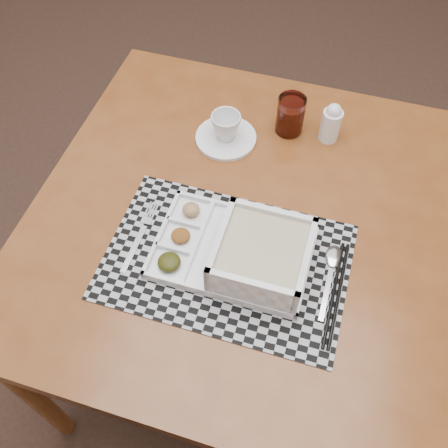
% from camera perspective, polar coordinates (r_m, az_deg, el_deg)
% --- Properties ---
extents(floor, '(5.00, 5.00, 0.00)m').
position_cam_1_polar(floor, '(2.23, -14.86, 7.01)').
color(floor, black).
rests_on(floor, ground).
extents(dining_table, '(1.00, 1.00, 0.71)m').
position_cam_1_polar(dining_table, '(1.16, 2.53, -1.14)').
color(dining_table, '#5B2910').
rests_on(dining_table, ground).
extents(placemat, '(0.52, 0.36, 0.00)m').
position_cam_1_polar(placemat, '(1.03, 0.30, -4.28)').
color(placemat, '#97979E').
rests_on(placemat, dining_table).
extents(serving_tray, '(0.33, 0.24, 0.10)m').
position_cam_1_polar(serving_tray, '(1.00, 3.26, -3.63)').
color(serving_tray, silver).
rests_on(serving_tray, placemat).
extents(fork, '(0.03, 0.19, 0.00)m').
position_cam_1_polar(fork, '(1.08, -9.60, -1.19)').
color(fork, '#B7B7BE').
rests_on(fork, placemat).
extents(spoon, '(0.04, 0.18, 0.01)m').
position_cam_1_polar(spoon, '(1.05, 12.33, -4.24)').
color(spoon, '#B7B7BE').
rests_on(spoon, placemat).
extents(chopsticks, '(0.03, 0.24, 0.01)m').
position_cam_1_polar(chopsticks, '(1.02, 12.69, -7.76)').
color(chopsticks, black).
rests_on(chopsticks, placemat).
extents(saucer, '(0.15, 0.15, 0.01)m').
position_cam_1_polar(saucer, '(1.24, 0.22, 9.81)').
color(saucer, silver).
rests_on(saucer, dining_table).
extents(cup, '(0.09, 0.09, 0.07)m').
position_cam_1_polar(cup, '(1.22, 0.22, 11.08)').
color(cup, silver).
rests_on(cup, saucer).
extents(juice_glass, '(0.07, 0.07, 0.10)m').
position_cam_1_polar(juice_glass, '(1.25, 7.58, 12.10)').
color(juice_glass, white).
rests_on(juice_glass, dining_table).
extents(creamer_bottle, '(0.05, 0.05, 0.11)m').
position_cam_1_polar(creamer_bottle, '(1.24, 12.15, 11.25)').
color(creamer_bottle, silver).
rests_on(creamer_bottle, dining_table).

